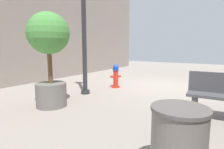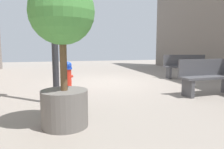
{
  "view_description": "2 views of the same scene",
  "coord_description": "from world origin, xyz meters",
  "px_view_note": "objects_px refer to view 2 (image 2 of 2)",
  "views": [
    {
      "loc": [
        -1.95,
        6.9,
        1.46
      ],
      "look_at": [
        0.97,
        2.37,
        0.67
      ],
      "focal_mm": 29.1,
      "sensor_mm": 36.0,
      "label": 1
    },
    {
      "loc": [
        1.85,
        7.41,
        1.29
      ],
      "look_at": [
        0.31,
        1.55,
        0.49
      ],
      "focal_mm": 34.2,
      "sensor_mm": 36.0,
      "label": 2
    }
  ],
  "objects_px": {
    "fire_hydrant": "(68,77)",
    "bench_far": "(208,76)",
    "bench_near": "(185,66)",
    "planter_tree": "(63,37)"
  },
  "relations": [
    {
      "from": "fire_hydrant",
      "to": "bench_far",
      "type": "distance_m",
      "value": 3.85
    },
    {
      "from": "bench_near",
      "to": "planter_tree",
      "type": "xyz_separation_m",
      "value": [
        4.98,
        4.21,
        0.94
      ]
    },
    {
      "from": "bench_near",
      "to": "planter_tree",
      "type": "relative_size",
      "value": 0.77
    },
    {
      "from": "bench_near",
      "to": "planter_tree",
      "type": "distance_m",
      "value": 6.58
    },
    {
      "from": "bench_near",
      "to": "bench_far",
      "type": "distance_m",
      "value": 3.05
    },
    {
      "from": "bench_near",
      "to": "bench_far",
      "type": "bearing_deg",
      "value": 67.34
    },
    {
      "from": "fire_hydrant",
      "to": "bench_far",
      "type": "bearing_deg",
      "value": 159.16
    },
    {
      "from": "fire_hydrant",
      "to": "planter_tree",
      "type": "xyz_separation_m",
      "value": [
        0.21,
        2.76,
        1.01
      ]
    },
    {
      "from": "fire_hydrant",
      "to": "bench_near",
      "type": "xyz_separation_m",
      "value": [
        -4.77,
        -1.45,
        0.07
      ]
    },
    {
      "from": "planter_tree",
      "to": "bench_near",
      "type": "bearing_deg",
      "value": -139.8
    }
  ]
}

